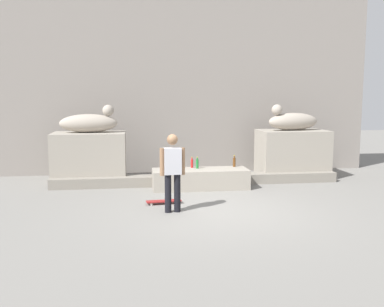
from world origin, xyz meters
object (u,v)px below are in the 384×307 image
object	(u,v)px
statue_reclining_right	(292,121)
bottle_red	(192,163)
bottle_green	(197,164)
skateboard	(164,201)
bottle_brown	(234,162)
statue_reclining_left	(90,122)
skater	(173,169)
bottle_blue	(164,165)

from	to	relation	value
statue_reclining_right	bottle_red	world-z (taller)	statue_reclining_right
bottle_green	bottle_red	distance (m)	0.18
skateboard	bottle_brown	world-z (taller)	bottle_brown
statue_reclining_left	skater	bearing A→B (deg)	-60.76
bottle_green	bottle_blue	xyz separation A→B (m)	(-0.89, 0.04, -0.01)
statue_reclining_right	skateboard	distance (m)	5.14
skateboard	statue_reclining_right	bearing A→B (deg)	-152.51
statue_reclining_right	bottle_blue	world-z (taller)	statue_reclining_right
statue_reclining_right	skateboard	bearing A→B (deg)	24.19
statue_reclining_left	statue_reclining_right	size ratio (longest dim) A/B	0.96
bottle_brown	bottle_red	bearing A→B (deg)	-179.74
skateboard	bottle_red	distance (m)	2.11
bottle_blue	bottle_brown	xyz separation A→B (m)	(1.94, 0.10, 0.02)
statue_reclining_left	bottle_brown	xyz separation A→B (m)	(3.95, -0.88, -1.07)
statue_reclining_left	bottle_brown	distance (m)	4.18
skater	bottle_blue	world-z (taller)	skater
bottle_red	bottle_blue	distance (m)	0.77
statue_reclining_left	bottle_red	xyz separation A→B (m)	(2.77, -0.89, -1.08)
statue_reclining_left	skateboard	size ratio (longest dim) A/B	1.97
statue_reclining_right	bottle_red	size ratio (longest dim) A/B	5.61
statue_reclining_left	skateboard	xyz separation A→B (m)	(1.86, -2.71, -1.65)
bottle_brown	bottle_blue	bearing A→B (deg)	-177.00
bottle_red	bottle_brown	bearing A→B (deg)	0.26
bottle_brown	bottle_green	bearing A→B (deg)	-172.61
bottle_green	bottle_red	world-z (taller)	bottle_green
skater	bottle_red	size ratio (longest dim) A/B	5.61
skateboard	bottle_blue	distance (m)	1.82
statue_reclining_right	skater	bearing A→B (deg)	31.65
skater	bottle_blue	size ratio (longest dim) A/B	5.84
skateboard	bottle_green	size ratio (longest dim) A/B	2.62
skater	skateboard	bearing A→B (deg)	-85.08
skateboard	bottle_blue	world-z (taller)	bottle_blue
bottle_red	bottle_blue	bearing A→B (deg)	-172.80
statue_reclining_left	bottle_red	distance (m)	3.10
bottle_blue	statue_reclining_left	bearing A→B (deg)	153.93
skater	bottle_brown	bearing A→B (deg)	-133.67
statue_reclining_left	skater	xyz separation A→B (m)	(2.00, -3.42, -0.80)
skater	bottle_red	world-z (taller)	skater
bottle_blue	bottle_brown	distance (m)	1.94
bottle_blue	bottle_brown	world-z (taller)	bottle_brown
skateboard	bottle_red	bearing A→B (deg)	-122.69
skateboard	statue_reclining_left	bearing A→B (deg)	-61.68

